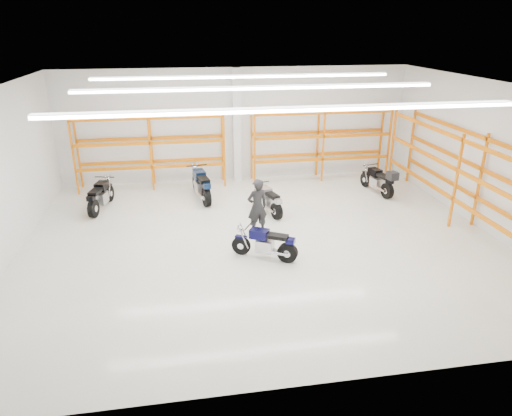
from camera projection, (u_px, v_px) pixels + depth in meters
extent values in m
plane|color=beige|center=(262.00, 240.00, 13.70)|extent=(14.00, 14.00, 0.00)
cube|color=white|center=(236.00, 125.00, 18.35)|extent=(14.00, 0.02, 4.50)
cube|color=white|center=(328.00, 275.00, 7.37)|extent=(14.00, 0.02, 4.50)
cube|color=white|center=(488.00, 157.00, 13.92)|extent=(0.02, 12.00, 4.50)
cube|color=white|center=(263.00, 86.00, 12.02)|extent=(14.00, 12.00, 0.02)
cube|color=white|center=(289.00, 109.00, 9.31)|extent=(10.00, 0.22, 0.10)
cube|color=white|center=(260.00, 88.00, 12.52)|extent=(10.00, 0.22, 0.10)
cube|color=white|center=(244.00, 76.00, 15.26)|extent=(10.00, 0.22, 0.10)
cylinder|color=black|center=(241.00, 246.00, 12.75)|extent=(0.52, 0.36, 0.54)
cylinder|color=black|center=(287.00, 253.00, 12.33)|extent=(0.57, 0.41, 0.56)
cylinder|color=silver|center=(241.00, 246.00, 12.75)|extent=(0.22, 0.20, 0.18)
cylinder|color=silver|center=(287.00, 253.00, 12.33)|extent=(0.26, 0.25, 0.20)
cube|color=black|center=(241.00, 237.00, 12.65)|extent=(0.35, 0.28, 0.05)
cube|color=#B7B7BC|center=(265.00, 246.00, 12.49)|extent=(0.57, 0.51, 0.34)
cube|color=#A5A5AA|center=(277.00, 251.00, 12.42)|extent=(0.60, 0.40, 0.07)
cube|color=black|center=(259.00, 234.00, 12.41)|extent=(0.59, 0.51, 0.25)
cube|color=black|center=(277.00, 236.00, 12.26)|extent=(0.65, 0.52, 0.11)
cube|color=black|center=(290.00, 241.00, 12.17)|extent=(0.30, 0.29, 0.14)
cylinder|color=black|center=(249.00, 226.00, 12.44)|extent=(0.33, 0.57, 0.03)
sphere|color=silver|center=(240.00, 229.00, 12.58)|extent=(0.17, 0.17, 0.17)
cylinder|color=silver|center=(276.00, 253.00, 12.28)|extent=(0.63, 0.40, 0.08)
cylinder|color=black|center=(110.00, 194.00, 16.59)|extent=(0.25, 0.61, 0.60)
cylinder|color=black|center=(93.00, 209.00, 15.21)|extent=(0.31, 0.64, 0.62)
cylinder|color=silver|center=(110.00, 194.00, 16.59)|extent=(0.18, 0.22, 0.20)
cylinder|color=silver|center=(93.00, 209.00, 15.21)|extent=(0.24, 0.26, 0.22)
cube|color=black|center=(109.00, 186.00, 16.48)|extent=(0.23, 0.38, 0.06)
cube|color=#B7B7BC|center=(101.00, 198.00, 15.83)|extent=(0.46, 0.58, 0.38)
cube|color=#A5A5AA|center=(97.00, 205.00, 15.52)|extent=(0.27, 0.70, 0.08)
cube|color=black|center=(102.00, 186.00, 15.86)|extent=(0.45, 0.62, 0.28)
cube|color=black|center=(95.00, 191.00, 15.34)|extent=(0.44, 0.71, 0.12)
cube|color=black|center=(91.00, 198.00, 14.98)|extent=(0.27, 0.30, 0.16)
cylinder|color=black|center=(104.00, 177.00, 16.09)|extent=(0.69, 0.19, 0.04)
sphere|color=silver|center=(108.00, 179.00, 16.42)|extent=(0.19, 0.19, 0.19)
cylinder|color=silver|center=(92.00, 205.00, 15.49)|extent=(0.25, 0.75, 0.09)
cylinder|color=black|center=(196.00, 183.00, 17.59)|extent=(0.25, 0.67, 0.66)
cylinder|color=black|center=(207.00, 197.00, 16.15)|extent=(0.32, 0.71, 0.68)
cylinder|color=silver|center=(196.00, 183.00, 17.59)|extent=(0.19, 0.24, 0.22)
cylinder|color=silver|center=(207.00, 197.00, 16.15)|extent=(0.26, 0.28, 0.24)
cube|color=#0B1D3E|center=(196.00, 175.00, 17.46)|extent=(0.24, 0.42, 0.07)
cube|color=#B7B7BC|center=(201.00, 187.00, 16.79)|extent=(0.49, 0.63, 0.42)
cube|color=#A5A5AA|center=(204.00, 193.00, 16.47)|extent=(0.27, 0.78, 0.09)
cube|color=#0B1D3E|center=(199.00, 174.00, 16.81)|extent=(0.48, 0.67, 0.31)
cube|color=black|center=(203.00, 179.00, 16.27)|extent=(0.46, 0.77, 0.13)
cube|color=#0B1D3E|center=(207.00, 186.00, 15.91)|extent=(0.29, 0.33, 0.18)
cylinder|color=black|center=(197.00, 165.00, 17.04)|extent=(0.76, 0.18, 0.04)
sphere|color=silver|center=(195.00, 168.00, 17.40)|extent=(0.21, 0.21, 0.21)
cylinder|color=silver|center=(200.00, 194.00, 16.38)|extent=(0.25, 0.83, 0.10)
cylinder|color=black|center=(258.00, 198.00, 16.21)|extent=(0.27, 0.56, 0.55)
cylinder|color=black|center=(277.00, 211.00, 15.07)|extent=(0.33, 0.59, 0.57)
cylinder|color=silver|center=(258.00, 198.00, 16.21)|extent=(0.18, 0.21, 0.18)
cylinder|color=silver|center=(277.00, 211.00, 15.07)|extent=(0.24, 0.25, 0.20)
cube|color=#A09EA5|center=(258.00, 191.00, 16.11)|extent=(0.23, 0.36, 0.06)
cube|color=#B7B7BC|center=(267.00, 202.00, 15.58)|extent=(0.46, 0.56, 0.35)
cube|color=#A5A5AA|center=(272.00, 208.00, 15.32)|extent=(0.30, 0.65, 0.07)
cube|color=#A09EA5|center=(265.00, 191.00, 15.58)|extent=(0.45, 0.59, 0.26)
cube|color=black|center=(272.00, 195.00, 15.16)|extent=(0.45, 0.66, 0.11)
cube|color=#A09EA5|center=(278.00, 201.00, 14.87)|extent=(0.26, 0.29, 0.15)
cylinder|color=black|center=(261.00, 183.00, 15.77)|extent=(0.62, 0.23, 0.03)
sphere|color=silver|center=(257.00, 184.00, 16.05)|extent=(0.17, 0.17, 0.17)
cylinder|color=silver|center=(269.00, 209.00, 15.23)|extent=(0.29, 0.68, 0.08)
cylinder|color=black|center=(365.00, 180.00, 18.12)|extent=(0.23, 0.59, 0.58)
cylinder|color=black|center=(387.00, 191.00, 16.87)|extent=(0.29, 0.62, 0.59)
cylinder|color=silver|center=(365.00, 180.00, 18.12)|extent=(0.17, 0.21, 0.19)
cylinder|color=silver|center=(387.00, 191.00, 16.87)|extent=(0.23, 0.24, 0.21)
cube|color=black|center=(366.00, 173.00, 18.01)|extent=(0.21, 0.37, 0.06)
cube|color=#B7B7BC|center=(377.00, 183.00, 17.43)|extent=(0.44, 0.56, 0.36)
cube|color=#A5A5AA|center=(382.00, 188.00, 17.15)|extent=(0.24, 0.68, 0.08)
cube|color=black|center=(375.00, 172.00, 17.44)|extent=(0.42, 0.59, 0.27)
cube|color=black|center=(383.00, 176.00, 16.98)|extent=(0.41, 0.68, 0.12)
cube|color=black|center=(390.00, 181.00, 16.65)|extent=(0.26, 0.29, 0.15)
cylinder|color=black|center=(371.00, 165.00, 17.65)|extent=(0.67, 0.16, 0.03)
sphere|color=silver|center=(366.00, 166.00, 17.95)|extent=(0.18, 0.18, 0.18)
cylinder|color=silver|center=(379.00, 189.00, 17.06)|extent=(0.23, 0.72, 0.09)
cube|color=black|center=(392.00, 176.00, 16.46)|extent=(0.39, 0.42, 0.29)
imported|color=black|center=(257.00, 207.00, 13.81)|extent=(0.73, 0.56, 1.76)
cube|color=white|center=(237.00, 126.00, 18.19)|extent=(0.32, 0.32, 4.50)
cube|color=orange|center=(78.00, 151.00, 17.58)|extent=(0.07, 0.07, 3.00)
cube|color=orange|center=(73.00, 156.00, 16.85)|extent=(0.07, 0.07, 3.00)
cube|color=orange|center=(152.00, 148.00, 18.01)|extent=(0.07, 0.07, 3.00)
cube|color=orange|center=(151.00, 153.00, 17.28)|extent=(0.07, 0.07, 3.00)
cube|color=orange|center=(222.00, 145.00, 18.43)|extent=(0.07, 0.07, 3.00)
cube|color=orange|center=(224.00, 150.00, 17.70)|extent=(0.07, 0.07, 3.00)
cube|color=orange|center=(153.00, 161.00, 18.22)|extent=(5.60, 0.07, 0.12)
cube|color=orange|center=(152.00, 167.00, 17.49)|extent=(5.60, 0.07, 0.12)
cube|color=orange|center=(151.00, 138.00, 17.87)|extent=(5.60, 0.07, 0.12)
cube|color=orange|center=(150.00, 143.00, 17.14)|extent=(5.60, 0.07, 0.12)
cube|color=orange|center=(149.00, 114.00, 17.52)|extent=(5.60, 0.07, 0.12)
cube|color=orange|center=(148.00, 118.00, 16.79)|extent=(5.60, 0.07, 0.12)
cube|color=orange|center=(252.00, 144.00, 18.61)|extent=(0.07, 0.07, 3.00)
cube|color=orange|center=(255.00, 148.00, 17.88)|extent=(0.07, 0.07, 3.00)
cube|color=orange|center=(318.00, 141.00, 19.04)|extent=(0.07, 0.07, 3.00)
cube|color=orange|center=(323.00, 146.00, 18.31)|extent=(0.07, 0.07, 3.00)
cube|color=orange|center=(381.00, 138.00, 19.46)|extent=(0.07, 0.07, 3.00)
cube|color=orange|center=(389.00, 143.00, 18.73)|extent=(0.07, 0.07, 3.00)
cube|color=orange|center=(317.00, 154.00, 19.25)|extent=(5.60, 0.07, 0.12)
cube|color=orange|center=(323.00, 159.00, 18.52)|extent=(5.60, 0.07, 0.12)
cube|color=orange|center=(318.00, 132.00, 18.90)|extent=(5.60, 0.07, 0.12)
cube|color=orange|center=(324.00, 136.00, 18.17)|extent=(5.60, 0.07, 0.12)
cube|color=orange|center=(319.00, 109.00, 18.55)|extent=(5.60, 0.07, 0.12)
cube|color=orange|center=(325.00, 113.00, 17.82)|extent=(5.60, 0.07, 0.12)
cube|color=orange|center=(480.00, 181.00, 14.19)|extent=(0.07, 0.07, 3.00)
cube|color=orange|center=(456.00, 182.00, 14.06)|extent=(0.07, 0.07, 3.00)
cube|color=orange|center=(411.00, 146.00, 18.30)|extent=(0.07, 0.07, 3.00)
cube|color=orange|center=(392.00, 146.00, 18.18)|extent=(0.07, 0.07, 3.00)
cube|color=orange|center=(476.00, 198.00, 14.40)|extent=(0.07, 9.00, 0.12)
cube|color=orange|center=(453.00, 199.00, 14.27)|extent=(0.07, 9.00, 0.12)
cube|color=orange|center=(482.00, 169.00, 14.05)|extent=(0.07, 9.00, 0.12)
cube|color=orange|center=(458.00, 170.00, 13.92)|extent=(0.07, 9.00, 0.12)
cube|color=orange|center=(488.00, 139.00, 13.70)|extent=(0.07, 9.00, 0.12)
cube|color=orange|center=(463.00, 140.00, 13.57)|extent=(0.07, 9.00, 0.12)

